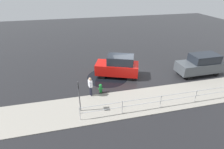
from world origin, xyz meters
TOP-DOWN VIEW (x-y plane):
  - ground_plane at (0.00, 0.00)m, footprint 60.00×60.00m
  - kerb_strip at (0.00, 4.20)m, footprint 24.00×3.20m
  - moving_hatchback at (1.02, -0.03)m, footprint 4.25×2.99m
  - parked_sedan at (-6.74, 1.33)m, footprint 4.31×1.77m
  - fire_hydrant at (3.09, 2.39)m, footprint 0.42×0.31m
  - pedestrian at (3.90, 2.62)m, footprint 0.33×0.55m
  - metal_railing at (-0.69, 5.21)m, footprint 11.24×0.04m
  - sign_post at (4.83, 4.30)m, footprint 0.07×0.44m
  - puddle_patch at (2.04, -0.00)m, footprint 3.81×3.81m

SIDE VIEW (x-z plane):
  - ground_plane at x=0.00m, z-range 0.00..0.00m
  - puddle_patch at x=2.04m, z-range 0.00..0.01m
  - kerb_strip at x=0.00m, z-range 0.00..0.04m
  - fire_hydrant at x=3.09m, z-range 0.00..0.80m
  - metal_railing at x=-0.69m, z-range 0.21..1.26m
  - pedestrian at x=3.90m, z-range 0.15..1.77m
  - parked_sedan at x=-6.74m, z-range 0.01..1.99m
  - moving_hatchback at x=1.02m, z-range 0.00..2.06m
  - sign_post at x=4.83m, z-range 0.38..2.78m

